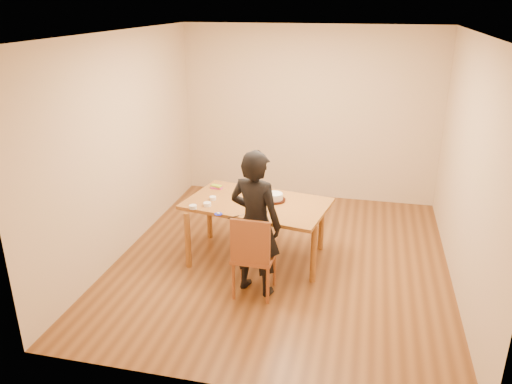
% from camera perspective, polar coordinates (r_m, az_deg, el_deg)
% --- Properties ---
extents(room_shell, '(4.00, 4.50, 2.70)m').
position_cam_1_polar(room_shell, '(6.07, 3.78, 5.04)').
color(room_shell, '#5C3417').
rests_on(room_shell, ground).
extents(dining_table, '(1.82, 1.27, 0.04)m').
position_cam_1_polar(dining_table, '(6.01, 0.11, -1.34)').
color(dining_table, brown).
rests_on(dining_table, floor).
extents(dining_chair, '(0.45, 0.45, 0.04)m').
position_cam_1_polar(dining_chair, '(5.42, -0.19, -7.29)').
color(dining_chair, brown).
rests_on(dining_chair, floor).
extents(cake_plate, '(0.27, 0.27, 0.02)m').
position_cam_1_polar(cake_plate, '(6.05, 2.12, -0.91)').
color(cake_plate, '#AB230B').
rests_on(cake_plate, dining_table).
extents(cake, '(0.20, 0.20, 0.06)m').
position_cam_1_polar(cake, '(6.03, 2.13, -0.53)').
color(cake, white).
rests_on(cake, cake_plate).
extents(frosting_dome, '(0.20, 0.20, 0.03)m').
position_cam_1_polar(frosting_dome, '(6.01, 2.13, -0.14)').
color(frosting_dome, white).
rests_on(frosting_dome, cake).
extents(frosting_tub, '(0.09, 0.09, 0.08)m').
position_cam_1_polar(frosting_tub, '(5.70, -0.45, -1.99)').
color(frosting_tub, white).
rests_on(frosting_tub, dining_table).
extents(frosting_lid, '(0.09, 0.09, 0.01)m').
position_cam_1_polar(frosting_lid, '(5.68, -4.32, -2.52)').
color(frosting_lid, '#1A22AC').
rests_on(frosting_lid, dining_table).
extents(frosting_dollop, '(0.04, 0.04, 0.02)m').
position_cam_1_polar(frosting_dollop, '(5.68, -4.32, -2.41)').
color(frosting_dollop, white).
rests_on(frosting_dollop, frosting_lid).
extents(ramekin_green, '(0.09, 0.09, 0.04)m').
position_cam_1_polar(ramekin_green, '(5.86, -7.22, -1.70)').
color(ramekin_green, white).
rests_on(ramekin_green, dining_table).
extents(ramekin_yellow, '(0.08, 0.08, 0.04)m').
position_cam_1_polar(ramekin_yellow, '(6.09, -4.96, -0.71)').
color(ramekin_yellow, white).
rests_on(ramekin_yellow, dining_table).
extents(ramekin_multi, '(0.09, 0.09, 0.04)m').
position_cam_1_polar(ramekin_multi, '(5.91, -5.59, -1.40)').
color(ramekin_multi, white).
rests_on(ramekin_multi, dining_table).
extents(candy_box_pink, '(0.15, 0.08, 0.02)m').
position_cam_1_polar(candy_box_pink, '(6.45, -4.52, 0.50)').
color(candy_box_pink, '#DD3470').
rests_on(candy_box_pink, dining_table).
extents(candy_box_green, '(0.15, 0.10, 0.02)m').
position_cam_1_polar(candy_box_green, '(6.45, -4.55, 0.70)').
color(candy_box_green, green).
rests_on(candy_box_green, candy_box_pink).
extents(spatula, '(0.11, 0.11, 0.01)m').
position_cam_1_polar(spatula, '(5.60, -2.60, -2.86)').
color(spatula, black).
rests_on(spatula, dining_table).
extents(person, '(0.68, 0.54, 1.63)m').
position_cam_1_polar(person, '(5.30, -0.08, -3.61)').
color(person, black).
rests_on(person, floor).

